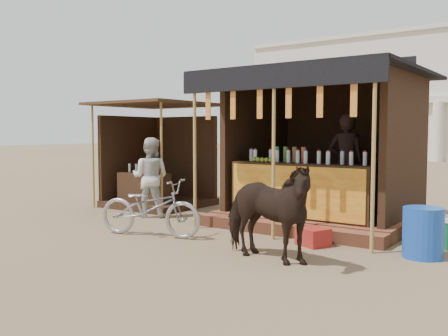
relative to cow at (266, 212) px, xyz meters
name	(u,v)px	position (x,y,z in m)	size (l,w,h in m)	color
ground	(160,249)	(-1.60, -0.31, -0.66)	(120.00, 120.00, 0.00)	#846B4C
main_stall	(323,168)	(-0.57, 3.05, 0.37)	(3.60, 3.61, 2.78)	#964D31
secondary_stall	(155,169)	(-4.77, 2.93, 0.19)	(2.40, 2.40, 2.38)	#331D12
cow	(266,212)	(0.00, 0.00, 0.00)	(0.71, 1.56, 1.32)	black
motorbike	(150,208)	(-2.37, 0.28, -0.19)	(0.63, 1.80, 0.94)	#9B9CA3
bystander	(150,177)	(-3.72, 1.69, 0.15)	(0.78, 0.61, 1.61)	beige
blue_barrel	(423,233)	(1.65, 1.40, -0.31)	(0.54, 0.54, 0.69)	#1749B2
red_crate	(313,237)	(0.12, 1.20, -0.52)	(0.42, 0.38, 0.27)	#A1211A
cooler	(434,230)	(1.60, 2.29, -0.43)	(0.73, 0.59, 0.46)	#16653A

